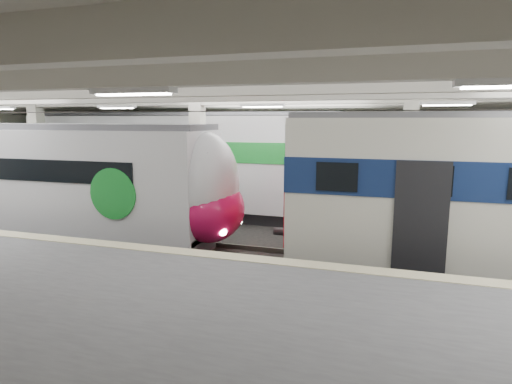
% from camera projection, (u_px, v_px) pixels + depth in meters
% --- Properties ---
extents(station_hall, '(36.00, 24.00, 5.75)m').
position_uv_depth(station_hall, '(224.00, 163.00, 11.84)').
color(station_hall, black).
rests_on(station_hall, ground).
extents(modern_emu, '(13.23, 2.73, 4.29)m').
position_uv_depth(modern_emu, '(84.00, 185.00, 15.48)').
color(modern_emu, silver).
rests_on(modern_emu, ground).
extents(far_train, '(15.16, 3.20, 4.79)m').
position_uv_depth(far_train, '(181.00, 162.00, 20.28)').
color(far_train, silver).
rests_on(far_train, ground).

